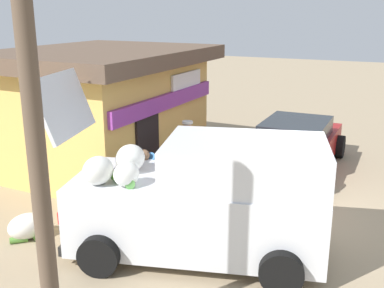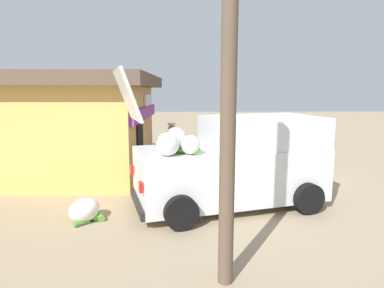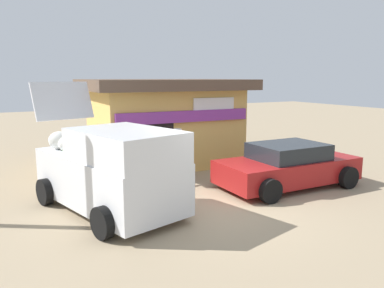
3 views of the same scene
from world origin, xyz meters
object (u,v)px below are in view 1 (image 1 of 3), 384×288
object	(u,v)px
vendor_standing	(188,152)
unloaded_banana_pile	(28,227)
storefront_bar	(104,107)
parked_sedan	(295,145)
customer_bending	(156,177)
delivery_van	(206,199)
paint_bucket	(230,157)

from	to	relation	value
vendor_standing	unloaded_banana_pile	bearing A→B (deg)	153.32
storefront_bar	parked_sedan	distance (m)	4.98
storefront_bar	vendor_standing	bearing A→B (deg)	-105.29
storefront_bar	vendor_standing	distance (m)	2.88
storefront_bar	customer_bending	size ratio (longest dim) A/B	3.79
storefront_bar	vendor_standing	size ratio (longest dim) A/B	3.49
customer_bending	unloaded_banana_pile	distance (m)	2.46
vendor_standing	unloaded_banana_pile	xyz separation A→B (m)	(-3.25, 1.63, -0.71)
storefront_bar	unloaded_banana_pile	bearing A→B (deg)	-164.89
customer_bending	unloaded_banana_pile	xyz separation A→B (m)	(-1.59, 1.75, -0.68)
delivery_van	parked_sedan	distance (m)	5.03
customer_bending	vendor_standing	bearing A→B (deg)	4.15
parked_sedan	customer_bending	world-z (taller)	customer_bending
storefront_bar	customer_bending	xyz separation A→B (m)	(-2.39, -2.83, -0.67)
delivery_van	storefront_bar	bearing A→B (deg)	52.90
storefront_bar	unloaded_banana_pile	size ratio (longest dim) A/B	6.80
storefront_bar	vendor_standing	xyz separation A→B (m)	(-0.74, -2.71, -0.64)
vendor_standing	customer_bending	xyz separation A→B (m)	(-1.65, -0.12, -0.03)
vendor_standing	customer_bending	world-z (taller)	vendor_standing
storefront_bar	paint_bucket	world-z (taller)	storefront_bar
parked_sedan	vendor_standing	size ratio (longest dim) A/B	2.53
parked_sedan	vendor_standing	bearing A→B (deg)	144.78
vendor_standing	customer_bending	size ratio (longest dim) A/B	1.08
parked_sedan	paint_bucket	xyz separation A→B (m)	(-0.32, 1.64, -0.43)
vendor_standing	paint_bucket	distance (m)	2.39
unloaded_banana_pile	parked_sedan	bearing A→B (deg)	-30.65
storefront_bar	unloaded_banana_pile	distance (m)	4.34
delivery_van	vendor_standing	bearing A→B (deg)	31.30
customer_bending	paint_bucket	distance (m)	3.98
delivery_van	paint_bucket	size ratio (longest dim) A/B	14.52
storefront_bar	delivery_van	bearing A→B (deg)	-127.10
parked_sedan	customer_bending	distance (m)	4.57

